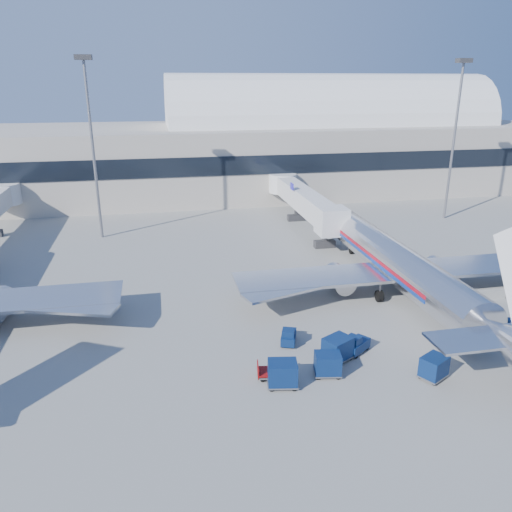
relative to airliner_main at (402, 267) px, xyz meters
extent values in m
plane|color=gray|center=(-10.00, -4.51, -2.93)|extent=(260.00, 260.00, 0.00)
cube|color=#B2AA9E|center=(-35.00, 51.49, 3.07)|extent=(170.00, 28.00, 12.00)
cube|color=black|center=(-35.00, 37.54, 4.07)|extent=(170.00, 0.40, 3.00)
cylinder|color=white|center=(10.00, 51.49, 9.07)|extent=(60.00, 18.00, 18.00)
cylinder|color=silver|center=(0.00, 1.49, -0.03)|extent=(3.80, 28.00, 3.80)
sphere|color=silver|center=(0.00, 15.49, -0.03)|extent=(3.72, 3.72, 3.72)
cube|color=#A00C1B|center=(0.00, 2.49, 0.22)|extent=(3.85, 20.16, 0.32)
cube|color=navy|center=(0.00, 2.49, -0.15)|extent=(3.85, 20.16, 0.32)
cube|color=silver|center=(0.00, -15.01, 0.57)|extent=(11.00, 3.00, 0.18)
cube|color=silver|center=(0.00, 0.49, -0.63)|extent=(32.00, 5.00, 0.28)
cylinder|color=#B7B7BC|center=(-5.50, 1.99, -1.58)|extent=(2.10, 3.80, 2.10)
cylinder|color=#B7B7BC|center=(5.50, 1.99, -1.58)|extent=(2.10, 3.80, 2.10)
cylinder|color=black|center=(0.00, 12.49, -2.48)|extent=(0.40, 0.90, 0.90)
cube|color=silver|center=(-2.40, 25.49, 1.07)|extent=(2.70, 24.00, 2.70)
cube|color=silver|center=(-2.40, 13.29, 1.07)|extent=(3.40, 3.20, 3.20)
cylinder|color=silver|center=(-2.40, 36.99, 1.07)|extent=(4.40, 4.40, 3.00)
cube|color=#2D2D30|center=(-2.40, 15.49, -1.13)|extent=(0.50, 0.50, 3.00)
cube|color=#2D2D30|center=(-2.40, 15.49, -2.48)|extent=(2.60, 1.00, 0.90)
cube|color=#2D2D30|center=(-2.40, 28.49, -1.13)|extent=(0.50, 0.50, 3.00)
cube|color=#2D2D30|center=(-2.40, 28.49, -2.48)|extent=(2.60, 1.00, 0.90)
cube|color=navy|center=(-4.00, 25.49, 2.87)|extent=(0.12, 1.40, 0.90)
cylinder|color=silver|center=(-44.40, 36.99, 1.07)|extent=(4.40, 4.40, 3.00)
cylinder|color=slate|center=(-30.00, 25.49, 8.07)|extent=(0.36, 0.36, 22.00)
cube|color=#2D2D30|center=(-30.00, 25.49, 19.37)|extent=(2.00, 1.20, 0.60)
cylinder|color=slate|center=(20.00, 25.49, 8.07)|extent=(0.36, 0.36, 22.00)
cube|color=#2D2D30|center=(20.00, 25.49, 19.37)|extent=(2.00, 1.20, 0.60)
cube|color=#9E9E96|center=(8.00, -2.51, -2.48)|extent=(3.00, 0.55, 0.90)
cube|color=#091D47|center=(-8.26, -9.32, -2.38)|extent=(2.52, 2.29, 0.75)
cube|color=#091D47|center=(-8.65, -9.62, -1.78)|extent=(1.32, 1.34, 0.70)
cylinder|color=black|center=(-7.89, -8.48, -2.65)|extent=(0.58, 0.51, 0.56)
cube|color=#091D47|center=(0.85, -8.95, -2.44)|extent=(2.07, 2.22, 0.66)
cube|color=#091D47|center=(0.57, -8.61, -1.91)|extent=(1.19, 1.18, 0.62)
cylinder|color=black|center=(1.60, -9.25, -2.68)|extent=(0.46, 0.51, 0.50)
cube|color=#091D47|center=(-12.99, -6.99, -2.41)|extent=(1.74, 2.38, 0.70)
cube|color=#091D47|center=(-13.15, -7.42, -1.85)|extent=(1.16, 1.11, 0.65)
cylinder|color=black|center=(-13.13, -6.14, -2.67)|extent=(0.37, 0.56, 0.52)
cube|color=#091D47|center=(-10.12, -10.20, -1.88)|extent=(2.48, 2.30, 1.59)
cube|color=slate|center=(-10.12, -10.20, -2.69)|extent=(2.60, 2.40, 0.11)
cylinder|color=black|center=(-9.74, -9.29, -2.71)|extent=(0.47, 0.37, 0.44)
cube|color=#091D47|center=(-11.49, -11.95, -1.98)|extent=(2.00, 1.68, 1.44)
cube|color=slate|center=(-11.49, -11.95, -2.71)|extent=(2.11, 1.74, 0.10)
cylinder|color=black|center=(-10.71, -11.53, -2.73)|extent=(0.42, 0.23, 0.40)
cube|color=#091D47|center=(-14.92, -12.62, -1.90)|extent=(2.17, 1.81, 1.57)
cube|color=slate|center=(-14.92, -12.62, -2.69)|extent=(2.29, 1.89, 0.11)
cylinder|color=black|center=(-14.07, -12.16, -2.71)|extent=(0.46, 0.24, 0.43)
cube|color=#091D47|center=(-4.40, -13.77, -1.99)|extent=(2.23, 2.07, 1.43)
cube|color=slate|center=(-4.40, -13.77, -2.71)|extent=(2.34, 2.16, 0.10)
cylinder|color=black|center=(-4.06, -12.96, -2.73)|extent=(0.42, 0.33, 0.40)
cube|color=slate|center=(-15.42, -11.50, -2.61)|extent=(2.15, 1.62, 0.11)
cube|color=maroon|center=(-15.42, -11.50, -2.44)|extent=(2.15, 1.67, 0.07)
cylinder|color=black|center=(-14.73, -11.11, -2.75)|extent=(0.38, 0.20, 0.36)
camera|label=1|loc=(-22.38, -40.78, 16.61)|focal=35.00mm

